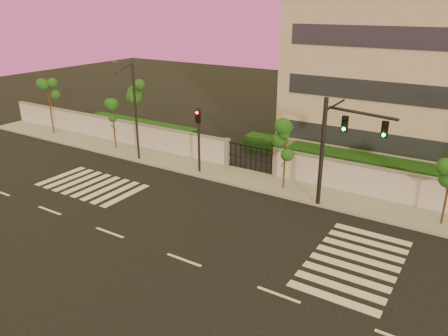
% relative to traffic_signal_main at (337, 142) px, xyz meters
% --- Properties ---
extents(ground, '(120.00, 120.00, 0.00)m').
position_rel_traffic_signal_main_xyz_m(ground, '(-4.07, -9.17, -4.20)').
color(ground, black).
rests_on(ground, ground).
extents(sidewalk, '(60.00, 3.00, 0.15)m').
position_rel_traffic_signal_main_xyz_m(sidewalk, '(-4.07, 1.33, -4.13)').
color(sidewalk, gray).
rests_on(sidewalk, ground).
extents(perimeter_wall, '(60.00, 0.36, 2.20)m').
position_rel_traffic_signal_main_xyz_m(perimeter_wall, '(-3.97, 2.83, -3.13)').
color(perimeter_wall, '#B8BABF').
rests_on(perimeter_wall, ground).
extents(hedge_row, '(41.00, 4.25, 1.80)m').
position_rel_traffic_signal_main_xyz_m(hedge_row, '(-2.90, 5.57, -3.39)').
color(hedge_row, black).
rests_on(hedge_row, ground).
extents(road_markings, '(57.00, 7.62, 0.02)m').
position_rel_traffic_signal_main_xyz_m(road_markings, '(-5.65, -5.41, -4.19)').
color(road_markings, silver).
rests_on(road_markings, ground).
extents(street_tree_a, '(1.60, 1.27, 5.23)m').
position_rel_traffic_signal_main_xyz_m(street_tree_a, '(-27.38, 1.50, -0.35)').
color(street_tree_a, '#382314').
rests_on(street_tree_a, ground).
extents(street_tree_b, '(1.38, 1.10, 4.28)m').
position_rel_traffic_signal_main_xyz_m(street_tree_b, '(-19.08, 1.27, -1.06)').
color(street_tree_b, '#382314').
rests_on(street_tree_b, ground).
extents(street_tree_c, '(1.64, 1.31, 6.21)m').
position_rel_traffic_signal_main_xyz_m(street_tree_c, '(-16.52, 1.28, 0.36)').
color(street_tree_c, '#382314').
rests_on(street_tree_c, ground).
extents(street_tree_d, '(1.50, 1.19, 4.67)m').
position_rel_traffic_signal_main_xyz_m(street_tree_d, '(-3.61, 1.09, -0.77)').
color(street_tree_d, '#382314').
rests_on(street_tree_d, ground).
extents(traffic_signal_main, '(4.17, 1.09, 6.65)m').
position_rel_traffic_signal_main_xyz_m(traffic_signal_main, '(0.00, 0.00, 0.00)').
color(traffic_signal_main, black).
rests_on(traffic_signal_main, ground).
extents(traffic_signal_secondary, '(0.38, 0.35, 4.87)m').
position_rel_traffic_signal_main_xyz_m(traffic_signal_secondary, '(-10.06, 0.58, -1.11)').
color(traffic_signal_secondary, black).
rests_on(traffic_signal_secondary, ground).
extents(streetlight_west, '(0.46, 1.87, 7.77)m').
position_rel_traffic_signal_main_xyz_m(streetlight_west, '(-15.65, 0.17, -0.00)').
color(streetlight_west, black).
rests_on(streetlight_west, ground).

